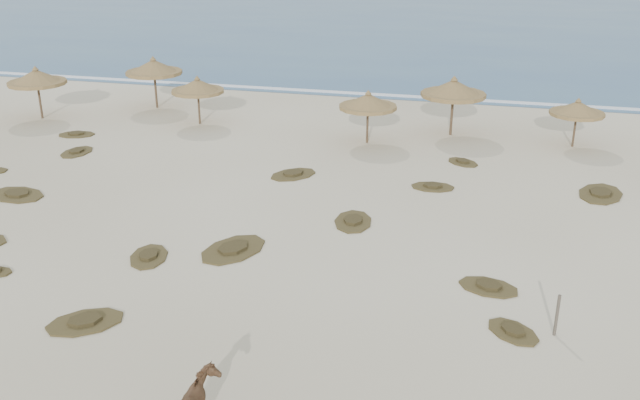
# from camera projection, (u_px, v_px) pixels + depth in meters

# --- Properties ---
(ground) EXTENTS (160.00, 160.00, 0.00)m
(ground) POSITION_uv_depth(u_px,v_px,m) (211.00, 295.00, 21.18)
(ground) COLOR beige
(ground) RESTS_ON ground
(ocean) EXTENTS (200.00, 100.00, 0.01)m
(ocean) POSITION_uv_depth(u_px,v_px,m) (439.00, 4.00, 88.67)
(ocean) COLOR #2D5587
(ocean) RESTS_ON ground
(foam_line) EXTENTS (70.00, 0.60, 0.01)m
(foam_line) POSITION_uv_depth(u_px,v_px,m) (368.00, 94.00, 44.58)
(foam_line) COLOR white
(foam_line) RESTS_ON ground
(palapa_0) EXTENTS (3.49, 3.49, 2.91)m
(palapa_0) POSITION_uv_depth(u_px,v_px,m) (36.00, 78.00, 38.56)
(palapa_0) COLOR #4F3C28
(palapa_0) RESTS_ON ground
(palapa_1) EXTENTS (3.62, 3.62, 3.01)m
(palapa_1) POSITION_uv_depth(u_px,v_px,m) (154.00, 68.00, 40.69)
(palapa_1) COLOR #4F3C28
(palapa_1) RESTS_ON ground
(palapa_2) EXTENTS (3.61, 3.61, 2.62)m
(palapa_2) POSITION_uv_depth(u_px,v_px,m) (198.00, 87.00, 37.61)
(palapa_2) COLOR #4F3C28
(palapa_2) RESTS_ON ground
(palapa_3) EXTENTS (3.46, 3.46, 2.65)m
(palapa_3) POSITION_uv_depth(u_px,v_px,m) (368.00, 102.00, 34.44)
(palapa_3) COLOR #4F3C28
(palapa_3) RESTS_ON ground
(palapa_4) EXTENTS (3.80, 3.80, 3.06)m
(palapa_4) POSITION_uv_depth(u_px,v_px,m) (454.00, 89.00, 35.58)
(palapa_4) COLOR #4F3C28
(palapa_4) RESTS_ON ground
(palapa_5) EXTENTS (3.35, 3.35, 2.42)m
(palapa_5) POSITION_uv_depth(u_px,v_px,m) (577.00, 109.00, 33.92)
(palapa_5) COLOR #4F3C28
(palapa_5) RESTS_ON ground
(fence_post_far) EXTENTS (0.09, 0.09, 1.22)m
(fence_post_far) POSITION_uv_depth(u_px,v_px,m) (557.00, 315.00, 18.95)
(fence_post_far) COLOR brown
(fence_post_far) RESTS_ON ground
(scrub_1) EXTENTS (2.77, 2.13, 0.16)m
(scrub_1) POSITION_uv_depth(u_px,v_px,m) (17.00, 194.00, 28.61)
(scrub_1) COLOR #4F4623
(scrub_1) RESTS_ON ground
(scrub_2) EXTENTS (1.71, 2.16, 0.16)m
(scrub_2) POSITION_uv_depth(u_px,v_px,m) (149.00, 256.00, 23.46)
(scrub_2) COLOR #4F4623
(scrub_2) RESTS_ON ground
(scrub_3) EXTENTS (1.63, 2.27, 0.16)m
(scrub_3) POSITION_uv_depth(u_px,v_px,m) (353.00, 221.00, 26.13)
(scrub_3) COLOR #4F4623
(scrub_3) RESTS_ON ground
(scrub_4) EXTENTS (2.09, 1.63, 0.16)m
(scrub_4) POSITION_uv_depth(u_px,v_px,m) (489.00, 287.00, 21.55)
(scrub_4) COLOR #4F4623
(scrub_4) RESTS_ON ground
(scrub_5) EXTENTS (2.33, 2.93, 0.16)m
(scrub_5) POSITION_uv_depth(u_px,v_px,m) (601.00, 194.00, 28.69)
(scrub_5) COLOR #4F4623
(scrub_5) RESTS_ON ground
(scrub_6) EXTENTS (1.35, 1.98, 0.16)m
(scrub_6) POSITION_uv_depth(u_px,v_px,m) (77.00, 152.00, 33.70)
(scrub_6) COLOR #4F4623
(scrub_6) RESTS_ON ground
(scrub_7) EXTENTS (1.87, 1.29, 0.16)m
(scrub_7) POSITION_uv_depth(u_px,v_px,m) (433.00, 186.00, 29.43)
(scrub_7) COLOR #4F4623
(scrub_7) RESTS_ON ground
(scrub_9) EXTENTS (2.60, 3.09, 0.16)m
(scrub_9) POSITION_uv_depth(u_px,v_px,m) (233.00, 249.00, 23.96)
(scrub_9) COLOR #4F4623
(scrub_9) RESTS_ON ground
(scrub_10) EXTENTS (1.86, 1.78, 0.16)m
(scrub_10) POSITION_uv_depth(u_px,v_px,m) (463.00, 162.00, 32.33)
(scrub_10) COLOR #4F4623
(scrub_10) RESTS_ON ground
(scrub_11) EXTENTS (2.54, 2.38, 0.16)m
(scrub_11) POSITION_uv_depth(u_px,v_px,m) (85.00, 322.00, 19.70)
(scrub_11) COLOR #4F4623
(scrub_11) RESTS_ON ground
(scrub_12) EXTENTS (1.87, 1.83, 0.16)m
(scrub_12) POSITION_uv_depth(u_px,v_px,m) (513.00, 331.00, 19.25)
(scrub_12) COLOR #4F4623
(scrub_12) RESTS_ON ground
(scrub_13) EXTENTS (2.47, 2.54, 0.16)m
(scrub_13) POSITION_uv_depth(u_px,v_px,m) (293.00, 174.00, 30.82)
(scrub_13) COLOR #4F4623
(scrub_13) RESTS_ON ground
(scrub_14) EXTENTS (2.11, 1.64, 0.16)m
(scrub_14) POSITION_uv_depth(u_px,v_px,m) (76.00, 134.00, 36.37)
(scrub_14) COLOR #4F4623
(scrub_14) RESTS_ON ground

